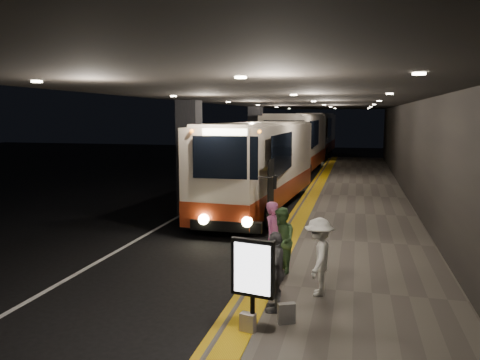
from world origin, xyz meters
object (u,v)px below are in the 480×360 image
at_px(bag_polka, 286,313).
at_px(stanchion_post, 280,239).
at_px(passenger_waiting_white, 319,257).
at_px(coach_main, 261,169).
at_px(coach_third, 316,136).
at_px(bag_plain, 248,322).
at_px(passenger_boarding, 274,237).
at_px(passenger_waiting_green, 281,241).
at_px(passenger_waiting_grey, 276,271).
at_px(coach_second, 297,146).
at_px(info_sign, 253,270).

relative_size(bag_polka, stanchion_post, 0.31).
bearing_deg(passenger_waiting_white, coach_main, -159.57).
relative_size(coach_third, bag_plain, 38.65).
bearing_deg(passenger_boarding, stanchion_post, 19.30).
xyz_separation_m(coach_main, bag_polka, (2.66, -10.88, -1.32)).
distance_m(coach_main, coach_third, 26.58).
height_order(bag_polka, stanchion_post, stanchion_post).
distance_m(passenger_waiting_green, passenger_waiting_grey, 2.15).
relative_size(passenger_boarding, bag_polka, 4.50).
bearing_deg(coach_main, bag_plain, -75.73).
height_order(coach_main, bag_plain, coach_main).
bearing_deg(coach_main, stanchion_post, -71.14).
xyz_separation_m(coach_second, passenger_boarding, (2.02, -20.58, -0.85)).
xyz_separation_m(info_sign, stanchion_post, (-0.16, 3.90, -0.50)).
bearing_deg(coach_second, coach_main, -87.92).
distance_m(passenger_waiting_green, info_sign, 3.12).
xyz_separation_m(coach_second, passenger_waiting_white, (3.15, -21.78, -0.88)).
bearing_deg(stanchion_post, bag_polka, -78.83).
xyz_separation_m(bag_plain, info_sign, (0.07, 0.02, 0.93)).
xyz_separation_m(coach_main, passenger_waiting_green, (2.14, -8.22, -0.73)).
bearing_deg(passenger_waiting_green, stanchion_post, 167.53).
relative_size(coach_third, passenger_waiting_green, 8.09).
bearing_deg(passenger_waiting_white, coach_second, -169.63).
xyz_separation_m(coach_third, stanchion_post, (1.96, -34.01, -1.15)).
xyz_separation_m(passenger_waiting_grey, bag_plain, (-0.31, -0.99, -0.60)).
bearing_deg(passenger_waiting_white, passenger_waiting_green, -137.66).
xyz_separation_m(passenger_waiting_green, info_sign, (0.01, -3.11, 0.31)).
distance_m(coach_second, passenger_boarding, 20.69).
bearing_deg(info_sign, coach_main, 111.69).
bearing_deg(passenger_boarding, bag_plain, -157.40).
relative_size(coach_second, bag_polka, 32.88).
bearing_deg(passenger_waiting_grey, stanchion_post, -178.30).
bearing_deg(bag_plain, passenger_waiting_green, 88.74).
height_order(coach_second, bag_plain, coach_second).
bearing_deg(info_sign, passenger_waiting_grey, 87.59).
height_order(coach_third, bag_plain, coach_third).
bearing_deg(coach_third, coach_second, -88.70).
relative_size(coach_main, passenger_boarding, 6.67).
relative_size(coach_main, bag_polka, 30.04).
height_order(passenger_waiting_grey, info_sign, info_sign).
distance_m(bag_plain, info_sign, 0.93).
distance_m(coach_third, passenger_waiting_green, 34.88).
distance_m(passenger_waiting_green, bag_polka, 2.77).
bearing_deg(coach_third, passenger_waiting_green, -84.91).
height_order(passenger_boarding, bag_plain, passenger_boarding).
distance_m(coach_second, info_sign, 23.86).
bearing_deg(coach_second, passenger_waiting_grey, -82.10).
bearing_deg(info_sign, coach_third, 104.19).
bearing_deg(info_sign, bag_plain, -153.75).
xyz_separation_m(passenger_waiting_green, stanchion_post, (-0.16, 0.80, -0.19)).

